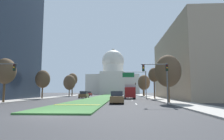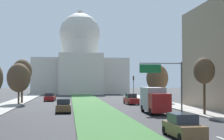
# 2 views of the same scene
# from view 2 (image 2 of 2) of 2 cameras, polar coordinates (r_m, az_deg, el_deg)

# --- Properties ---
(ground_plane) EXTENTS (260.00, 260.00, 0.00)m
(ground_plane) POSITION_cam_2_polar(r_m,az_deg,el_deg) (60.00, -4.07, -5.74)
(ground_plane) COLOR #333335
(grass_median) EXTENTS (5.93, 90.76, 0.14)m
(grass_median) POSITION_cam_2_polar(r_m,az_deg,el_deg) (54.97, -3.75, -6.02)
(grass_median) COLOR #386B33
(grass_median) RESTS_ON ground_plane
(lane_dashes_right) EXTENTS (0.16, 38.75, 0.01)m
(lane_dashes_right) POSITION_cam_2_polar(r_m,az_deg,el_deg) (41.73, 7.43, -7.42)
(lane_dashes_right) COLOR silver
(lane_dashes_right) RESTS_ON ground_plane
(sidewalk_left) EXTENTS (4.00, 90.76, 0.15)m
(sidewalk_left) POSITION_cam_2_polar(r_m,az_deg,el_deg) (50.76, -18.55, -6.27)
(sidewalk_left) COLOR #9E9991
(sidewalk_left) RESTS_ON ground_plane
(sidewalk_right) EXTENTS (4.00, 90.76, 0.15)m
(sidewalk_right) POSITION_cam_2_polar(r_m,az_deg,el_deg) (52.58, 11.25, -6.17)
(sidewalk_right) COLOR #9E9991
(sidewalk_right) RESTS_ON ground_plane
(capitol_building) EXTENTS (29.78, 25.86, 27.54)m
(capitol_building) POSITION_cam_2_polar(r_m,az_deg,el_deg) (109.64, -5.59, 0.98)
(capitol_building) COLOR beige
(capitol_building) RESTS_ON ground_plane
(traffic_light_far_right) EXTENTS (0.28, 0.35, 5.20)m
(traffic_light_far_right) POSITION_cam_2_polar(r_m,az_deg,el_deg) (73.59, 3.75, -2.45)
(traffic_light_far_right) COLOR #515456
(traffic_light_far_right) RESTS_ON ground_plane
(overhead_guide_sign) EXTENTS (5.67, 0.20, 6.50)m
(overhead_guide_sign) POSITION_cam_2_polar(r_m,az_deg,el_deg) (42.93, 9.27, -1.04)
(overhead_guide_sign) COLOR #515456
(overhead_guide_sign) RESTS_ON ground_plane
(street_tree_right_mid) EXTENTS (2.47, 2.47, 6.78)m
(street_tree_right_mid) POSITION_cam_2_polar(r_m,az_deg,el_deg) (40.06, 15.66, -0.18)
(street_tree_right_mid) COLOR #4C3823
(street_tree_right_mid) RESTS_ON ground_plane
(street_tree_left_far) EXTENTS (3.46, 3.46, 7.90)m
(street_tree_left_far) POSITION_cam_2_polar(r_m,az_deg,el_deg) (60.84, -15.29, -0.26)
(street_tree_left_far) COLOR #4C3823
(street_tree_left_far) RESTS_ON ground_plane
(street_tree_right_far) EXTENTS (2.63, 2.63, 6.08)m
(street_tree_right_far) POSITION_cam_2_polar(r_m,az_deg,el_deg) (61.86, 7.49, -1.56)
(street_tree_right_far) COLOR #4C3823
(street_tree_right_far) RESTS_ON ground_plane
(street_tree_left_distant) EXTENTS (3.93, 3.93, 7.01)m
(street_tree_left_distant) POSITION_cam_2_polar(r_m,az_deg,el_deg) (57.71, -15.84, -1.31)
(street_tree_left_distant) COLOR #4C3823
(street_tree_left_distant) RESTS_ON ground_plane
(street_tree_right_distant) EXTENTS (4.01, 4.01, 7.07)m
(street_tree_right_distant) POSITION_cam_2_polar(r_m,az_deg,el_deg) (61.08, 7.83, -1.39)
(street_tree_right_distant) COLOR #4C3823
(street_tree_right_distant) RESTS_ON ground_plane
(sedan_lead_stopped) EXTENTS (2.02, 4.18, 1.73)m
(sedan_lead_stopped) POSITION_cam_2_polar(r_m,az_deg,el_deg) (24.02, 12.24, -9.56)
(sedan_lead_stopped) COLOR brown
(sedan_lead_stopped) RESTS_ON ground_plane
(sedan_midblock) EXTENTS (1.94, 4.36, 1.73)m
(sedan_midblock) POSITION_cam_2_polar(r_m,az_deg,el_deg) (42.78, -8.40, -6.19)
(sedan_midblock) COLOR brown
(sedan_midblock) RESTS_ON ground_plane
(sedan_distant) EXTENTS (2.06, 4.57, 1.86)m
(sedan_distant) POSITION_cam_2_polar(r_m,az_deg,el_deg) (56.91, 3.33, -5.09)
(sedan_distant) COLOR maroon
(sedan_distant) RESTS_ON ground_plane
(sedan_far_horizon) EXTENTS (2.22, 4.45, 1.64)m
(sedan_far_horizon) POSITION_cam_2_polar(r_m,az_deg,el_deg) (67.00, -10.69, -4.65)
(sedan_far_horizon) COLOR maroon
(sedan_far_horizon) RESTS_ON ground_plane
(box_truck_delivery) EXTENTS (2.40, 6.40, 3.20)m
(box_truck_delivery) POSITION_cam_2_polar(r_m,az_deg,el_deg) (41.26, 7.36, -5.15)
(box_truck_delivery) COLOR maroon
(box_truck_delivery) RESTS_ON ground_plane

